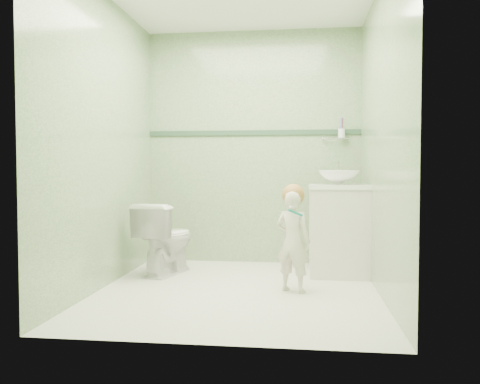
# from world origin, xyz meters

# --- Properties ---
(ground) EXTENTS (2.50, 2.50, 0.00)m
(ground) POSITION_xyz_m (0.00, 0.00, 0.00)
(ground) COLOR silver
(ground) RESTS_ON ground
(room_shell) EXTENTS (2.50, 2.54, 2.40)m
(room_shell) POSITION_xyz_m (0.00, 0.00, 1.20)
(room_shell) COLOR gray
(room_shell) RESTS_ON ground
(trim_stripe) EXTENTS (2.20, 0.02, 0.05)m
(trim_stripe) POSITION_xyz_m (0.00, 1.24, 1.35)
(trim_stripe) COLOR #2E4C37
(trim_stripe) RESTS_ON room_shell
(vanity) EXTENTS (0.52, 0.50, 0.80)m
(vanity) POSITION_xyz_m (0.84, 0.70, 0.40)
(vanity) COLOR silver
(vanity) RESTS_ON ground
(counter) EXTENTS (0.54, 0.52, 0.04)m
(counter) POSITION_xyz_m (0.84, 0.70, 0.81)
(counter) COLOR white
(counter) RESTS_ON vanity
(basin) EXTENTS (0.37, 0.37, 0.13)m
(basin) POSITION_xyz_m (0.84, 0.70, 0.89)
(basin) COLOR white
(basin) RESTS_ON counter
(faucet) EXTENTS (0.03, 0.13, 0.18)m
(faucet) POSITION_xyz_m (0.84, 0.89, 0.97)
(faucet) COLOR silver
(faucet) RESTS_ON counter
(cup_holder) EXTENTS (0.26, 0.07, 0.21)m
(cup_holder) POSITION_xyz_m (0.89, 1.18, 1.33)
(cup_holder) COLOR silver
(cup_holder) RESTS_ON room_shell
(toilet) EXTENTS (0.53, 0.73, 0.66)m
(toilet) POSITION_xyz_m (-0.74, 0.55, 0.33)
(toilet) COLOR white
(toilet) RESTS_ON ground
(toddler) EXTENTS (0.34, 0.29, 0.80)m
(toddler) POSITION_xyz_m (0.44, 0.01, 0.40)
(toddler) COLOR beige
(toddler) RESTS_ON ground
(hair_cap) EXTENTS (0.18, 0.18, 0.18)m
(hair_cap) POSITION_xyz_m (0.44, 0.04, 0.76)
(hair_cap) COLOR #A87238
(hair_cap) RESTS_ON toddler
(teal_toothbrush) EXTENTS (0.12, 0.14, 0.08)m
(teal_toothbrush) POSITION_xyz_m (0.45, -0.13, 0.64)
(teal_toothbrush) COLOR #0C7D77
(teal_toothbrush) RESTS_ON toddler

